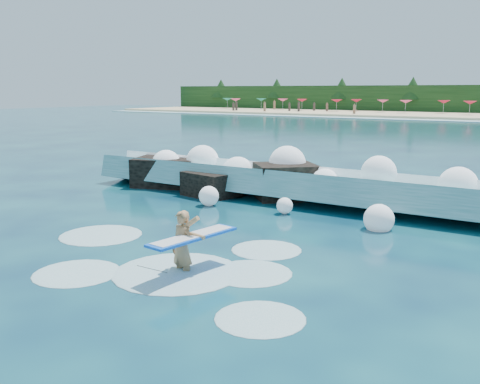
{
  "coord_description": "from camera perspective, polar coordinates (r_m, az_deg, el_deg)",
  "views": [
    {
      "loc": [
        9.96,
        -10.9,
        4.15
      ],
      "look_at": [
        1.5,
        2.0,
        1.2
      ],
      "focal_mm": 40.0,
      "sensor_mm": 36.0,
      "label": 1
    }
  ],
  "objects": [
    {
      "name": "breaking_wave",
      "position": [
        20.39,
        7.49,
        0.65
      ],
      "size": [
        19.24,
        2.94,
        1.66
      ],
      "color": "teal",
      "rests_on": "ground"
    },
    {
      "name": "surf_foam",
      "position": [
        13.18,
        -7.57,
        -7.62
      ],
      "size": [
        8.91,
        5.92,
        0.15
      ],
      "color": "silver",
      "rests_on": "ground"
    },
    {
      "name": "surfer_with_board",
      "position": [
        12.35,
        -5.92,
        -5.7
      ],
      "size": [
        1.06,
        2.93,
        1.75
      ],
      "color": "#A87B4E",
      "rests_on": "ground"
    },
    {
      "name": "ground",
      "position": [
        15.34,
        -8.85,
        -5.01
      ],
      "size": [
        200.0,
        200.0,
        0.0
      ],
      "primitive_type": "plane",
      "color": "#071E3C",
      "rests_on": "ground"
    },
    {
      "name": "rock_cluster",
      "position": [
        22.11,
        -2.67,
        1.31
      ],
      "size": [
        8.76,
        3.59,
        1.57
      ],
      "color": "black",
      "rests_on": "ground"
    },
    {
      "name": "wave_spray",
      "position": [
        20.39,
        5.8,
        1.94
      ],
      "size": [
        15.02,
        4.5,
        2.12
      ],
      "color": "white",
      "rests_on": "ground"
    },
    {
      "name": "beachgoers",
      "position": [
        87.13,
        21.79,
        8.05
      ],
      "size": [
        96.37,
        12.85,
        1.92
      ],
      "color": "#3F332D",
      "rests_on": "ground"
    }
  ]
}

